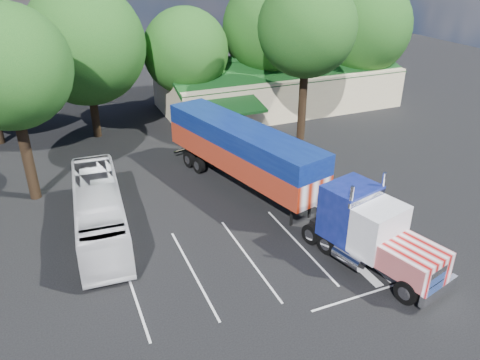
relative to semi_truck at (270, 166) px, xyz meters
name	(u,v)px	position (x,y,z in m)	size (l,w,h in m)	color
ground	(211,208)	(-3.75, 0.87, -2.69)	(120.00, 120.00, 0.00)	black
event_hall	(276,86)	(9.98, 18.68, -0.48)	(24.20, 14.12, 5.55)	beige
tree_row_c	(85,45)	(-8.75, 17.07, 5.35)	(10.00, 10.00, 13.05)	black
tree_row_d	(186,51)	(0.25, 18.37, 3.90)	(8.00, 8.00, 10.60)	black
tree_row_e	(271,28)	(9.25, 18.87, 5.40)	(9.60, 9.60, 12.90)	black
tree_row_f	(361,27)	(19.25, 17.67, 5.10)	(10.40, 10.40, 13.00)	black
tree_near_left	(8,68)	(-14.25, 6.87, 6.12)	(7.60, 7.60, 12.65)	black
tree_near_right	(307,28)	(7.75, 9.37, 6.77)	(8.00, 8.00, 13.50)	black
semi_truck	(270,166)	(0.00, 0.00, 0.00)	(8.30, 22.66, 4.75)	black
woman	(273,185)	(0.75, 0.87, -1.89)	(0.58, 0.38, 1.59)	black
bicycle	(279,180)	(1.75, 1.87, -2.24)	(0.59, 1.70, 0.89)	black
tour_bus	(99,210)	(-10.75, 0.58, -1.15)	(2.59, 11.07, 3.08)	silver
silver_sedan	(210,121)	(1.25, 14.87, -1.90)	(1.67, 4.80, 1.58)	#95979C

